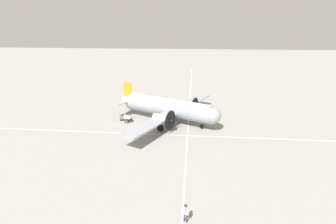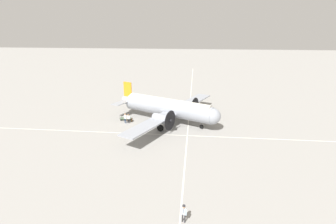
% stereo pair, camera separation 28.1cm
% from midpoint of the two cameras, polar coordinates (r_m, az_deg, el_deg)
% --- Properties ---
extents(ground_plane, '(300.00, 300.00, 0.00)m').
position_cam_midpoint_polar(ground_plane, '(45.63, -0.18, -2.11)').
color(ground_plane, gray).
extents(apron_line_eastwest, '(120.00, 0.16, 0.01)m').
position_cam_midpoint_polar(apron_line_eastwest, '(45.44, 4.29, -2.25)').
color(apron_line_eastwest, silver).
rests_on(apron_line_eastwest, ground_plane).
extents(apron_line_northsouth, '(0.16, 120.00, 0.01)m').
position_cam_midpoint_polar(apron_line_northsouth, '(40.32, -0.99, -4.94)').
color(apron_line_northsouth, silver).
rests_on(apron_line_northsouth, ground_plane).
extents(airliner_main, '(24.32, 18.82, 6.07)m').
position_cam_midpoint_polar(airliner_main, '(44.57, 0.32, 0.93)').
color(airliner_main, '#9399A3').
rests_on(airliner_main, ground_plane).
extents(crew_foreground, '(0.37, 0.53, 1.68)m').
position_cam_midpoint_polar(crew_foreground, '(23.56, 3.49, -20.82)').
color(crew_foreground, '#2D2D33').
rests_on(crew_foreground, ground_plane).
extents(passenger_boarding, '(0.36, 0.54, 1.76)m').
position_cam_midpoint_polar(passenger_boarding, '(45.17, -9.47, -1.14)').
color(passenger_boarding, navy).
rests_on(passenger_boarding, ground_plane).
extents(ramp_agent, '(0.27, 0.56, 1.66)m').
position_cam_midpoint_polar(ramp_agent, '(45.08, -8.78, -1.22)').
color(ramp_agent, '#2D2D33').
rests_on(ramp_agent, ground_plane).
extents(suitcase_near_door, '(0.36, 0.20, 0.52)m').
position_cam_midpoint_polar(suitcase_near_door, '(46.56, -9.08, -1.61)').
color(suitcase_near_door, brown).
rests_on(suitcase_near_door, ground_plane).
extents(suitcase_upright_spare, '(0.45, 0.18, 0.60)m').
position_cam_midpoint_polar(suitcase_upright_spare, '(46.12, -8.08, -1.71)').
color(suitcase_upright_spare, brown).
rests_on(suitcase_upright_spare, ground_plane).
extents(baggage_cart, '(1.19, 1.83, 0.56)m').
position_cam_midpoint_polar(baggage_cart, '(46.92, -9.45, -1.43)').
color(baggage_cart, '#4C6047').
rests_on(baggage_cart, ground_plane).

